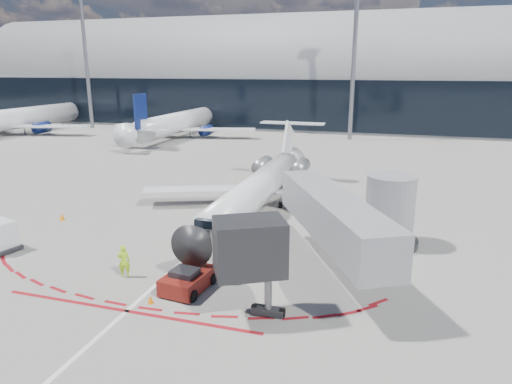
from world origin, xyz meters
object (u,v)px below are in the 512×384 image
(pushback_tug, at_px, (188,280))
(ramp_worker, at_px, (124,261))
(uld_container, at_px, (0,237))
(regional_jet, at_px, (261,186))

(pushback_tug, bearing_deg, ramp_worker, -178.81)
(pushback_tug, distance_m, uld_container, 14.06)
(pushback_tug, height_order, uld_container, uld_container)
(ramp_worker, relative_size, uld_container, 0.77)
(pushback_tug, bearing_deg, uld_container, -179.31)
(regional_jet, bearing_deg, uld_container, -136.53)
(ramp_worker, bearing_deg, pushback_tug, 152.93)
(regional_jet, height_order, ramp_worker, regional_jet)
(pushback_tug, xyz_separation_m, ramp_worker, (-4.12, 0.38, 0.40))
(regional_jet, distance_m, ramp_worker, 14.79)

